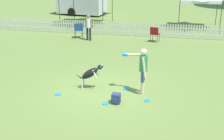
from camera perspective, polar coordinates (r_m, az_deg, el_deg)
ground_plane at (r=11.20m, az=-1.45°, el=-3.88°), size 240.00×240.00×0.00m
handler_person at (r=10.74m, az=5.56°, el=0.79°), size 0.94×0.66×1.62m
leaping_dog at (r=11.26m, az=-3.94°, el=-0.58°), size 1.11×0.31×0.98m
frisbee_near_handler at (r=10.51m, az=6.46°, el=-5.58°), size 0.21×0.21×0.02m
frisbee_near_dog at (r=11.07m, az=-9.86°, el=-4.41°), size 0.21×0.21×0.02m
frisbee_midfield at (r=11.38m, az=2.61°, el=-3.45°), size 0.21×0.21×0.02m
frisbee_far_scatter at (r=10.23m, az=-1.23°, el=-6.17°), size 0.21×0.21×0.02m
backpack_on_grass at (r=10.24m, az=0.73°, el=-5.23°), size 0.28×0.29×0.33m
picket_fence at (r=19.36m, az=4.63°, el=7.38°), size 23.49×0.04×0.85m
folding_chair_blue_left at (r=18.90m, az=-6.13°, el=7.47°), size 0.67×0.68×0.93m
folding_chair_center at (r=18.03m, az=7.83°, el=6.73°), size 0.58×0.59×0.89m
spectator_standing at (r=18.26m, az=-4.31°, el=8.17°), size 0.41×0.27×1.50m
equipment_trailer at (r=27.43m, az=-5.54°, el=12.57°), size 4.85×2.57×2.30m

